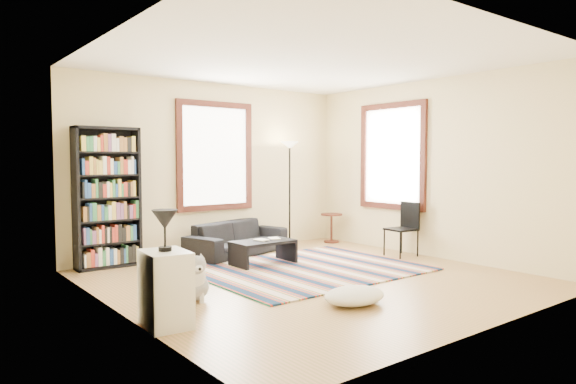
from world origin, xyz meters
TOP-DOWN VIEW (x-y plane):
  - floor at (0.00, 0.00)m, footprint 5.00×5.00m
  - ceiling at (0.00, 0.00)m, footprint 5.00×5.00m
  - wall_back at (0.00, 2.55)m, footprint 5.00×0.10m
  - wall_front at (0.00, -2.55)m, footprint 5.00×0.10m
  - wall_left at (-2.55, 0.00)m, footprint 0.10×5.00m
  - wall_right at (2.55, 0.00)m, footprint 0.10×5.00m
  - window_back at (0.00, 2.47)m, footprint 1.20×0.06m
  - window_right at (2.47, 0.80)m, footprint 0.06×1.20m
  - rug at (0.31, 0.47)m, footprint 2.99×2.40m
  - sofa at (0.16, 2.05)m, footprint 1.21×1.95m
  - bookshelf at (-1.84, 2.32)m, footprint 0.90×0.30m
  - coffee_table at (0.00, 1.10)m, footprint 0.99×0.69m
  - book_a at (-0.10, 1.10)m, footprint 0.22×0.17m
  - book_b at (0.15, 1.15)m, footprint 0.21×0.24m
  - floor_cushion at (-0.40, -1.17)m, footprint 0.78×0.63m
  - floor_lamp at (1.32, 2.15)m, footprint 0.33×0.33m
  - side_table at (2.20, 2.01)m, footprint 0.43×0.43m
  - folding_chair at (2.15, 0.32)m, footprint 0.46×0.44m
  - white_cabinet at (-2.30, -0.63)m, footprint 0.43×0.53m
  - table_lamp at (-2.30, -0.63)m, footprint 0.29×0.29m
  - dog at (-1.69, 0.02)m, footprint 0.48×0.59m

SIDE VIEW (x-z plane):
  - floor at x=0.00m, z-range -0.10..0.00m
  - rug at x=0.31m, z-range 0.00..0.02m
  - floor_cushion at x=-0.40m, z-range 0.00..0.18m
  - coffee_table at x=0.00m, z-range 0.00..0.36m
  - dog at x=-1.69m, z-range 0.00..0.52m
  - sofa at x=0.16m, z-range 0.00..0.53m
  - side_table at x=2.20m, z-range 0.00..0.54m
  - white_cabinet at x=-2.30m, z-range 0.00..0.70m
  - book_b at x=0.15m, z-range 0.36..0.38m
  - book_a at x=-0.10m, z-range 0.36..0.38m
  - folding_chair at x=2.15m, z-range 0.00..0.86m
  - table_lamp at x=-2.30m, z-range 0.70..1.08m
  - floor_lamp at x=1.32m, z-range 0.00..1.86m
  - bookshelf at x=-1.84m, z-range 0.00..2.00m
  - wall_back at x=0.00m, z-range 0.00..2.80m
  - wall_front at x=0.00m, z-range 0.00..2.80m
  - wall_left at x=-2.55m, z-range 0.00..2.80m
  - wall_right at x=2.55m, z-range 0.00..2.80m
  - window_back at x=0.00m, z-range 0.80..2.40m
  - window_right at x=2.47m, z-range 0.80..2.40m
  - ceiling at x=0.00m, z-range 2.80..2.90m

